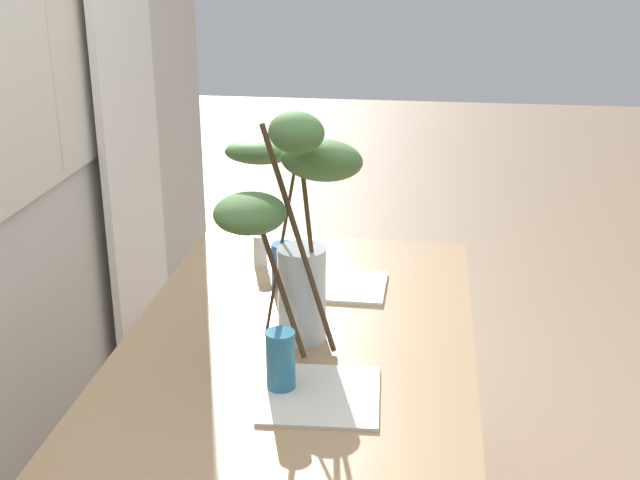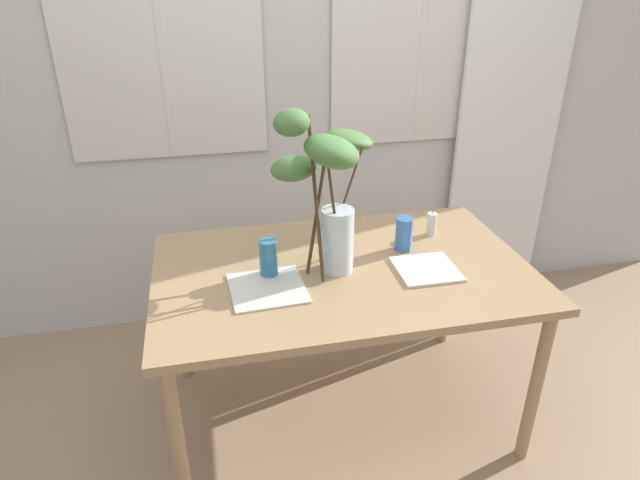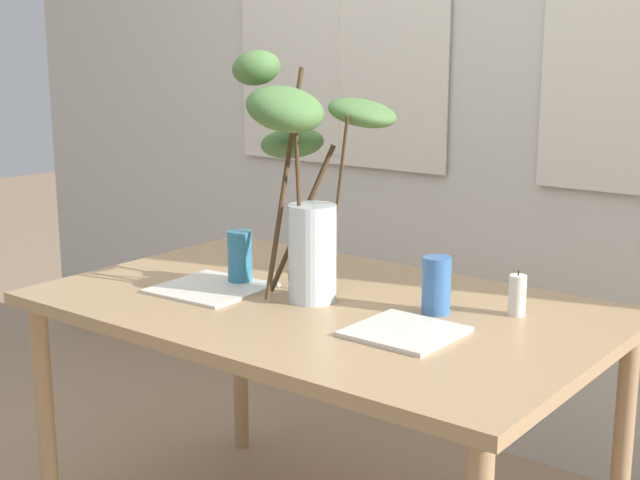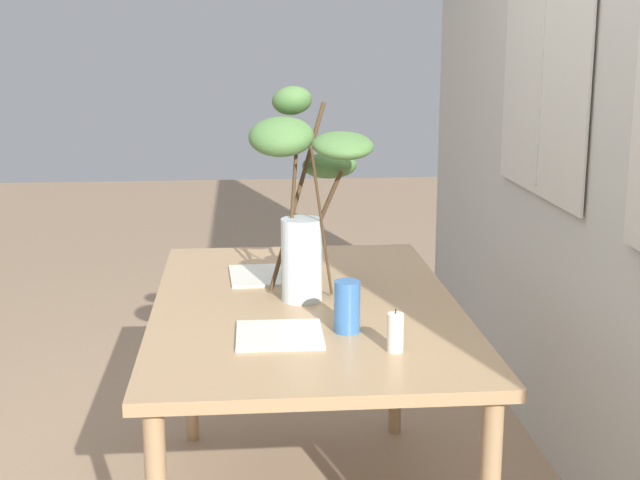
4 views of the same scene
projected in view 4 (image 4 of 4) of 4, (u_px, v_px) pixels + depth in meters
back_wall_with_windows at (634, 105)px, 2.69m from camera, size 4.81×0.14×2.65m
dining_table at (306, 324)px, 2.76m from camera, size 1.46×0.92×0.75m
vase_with_branches at (305, 183)px, 2.73m from camera, size 0.47×0.43×0.65m
drinking_glass_blue_left at (298, 255)px, 3.01m from camera, size 0.07×0.07×0.15m
drinking_glass_blue_right at (347, 307)px, 2.46m from camera, size 0.07×0.07×0.14m
plate_square_left at (271, 275)px, 3.04m from camera, size 0.28×0.28×0.01m
plate_square_right at (280, 335)px, 2.43m from camera, size 0.24×0.24×0.01m
pillar_candle at (395, 333)px, 2.31m from camera, size 0.04×0.04×0.11m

